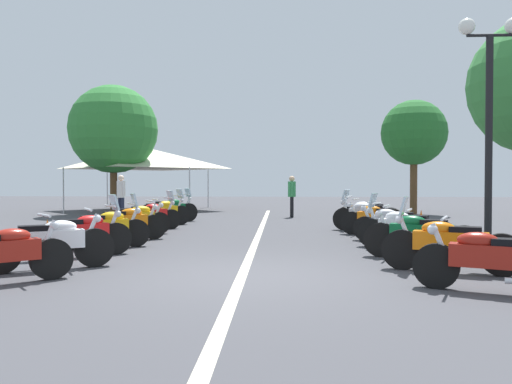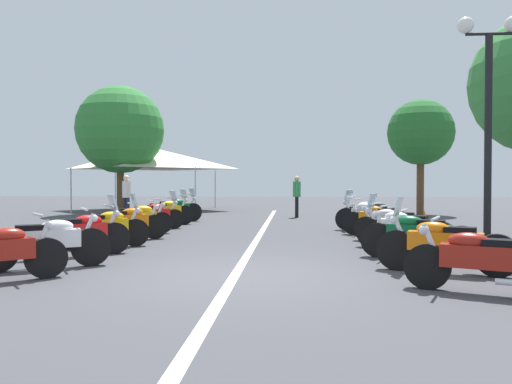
{
  "view_description": "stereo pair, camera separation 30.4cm",
  "coord_description": "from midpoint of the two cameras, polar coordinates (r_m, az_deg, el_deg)",
  "views": [
    {
      "loc": [
        -7.79,
        -0.6,
        1.47
      ],
      "look_at": [
        4.51,
        0.0,
        1.21
      ],
      "focal_mm": 35.22,
      "sensor_mm": 36.0,
      "label": 1
    },
    {
      "loc": [
        -7.79,
        -0.9,
        1.47
      ],
      "look_at": [
        4.51,
        0.0,
        1.21
      ],
      "focal_mm": 35.22,
      "sensor_mm": 36.0,
      "label": 2
    }
  ],
  "objects": [
    {
      "name": "bystander_1",
      "position": [
        20.51,
        3.67,
        -0.12
      ],
      "size": [
        0.53,
        0.32,
        1.69
      ],
      "rotation": [
        0.0,
        0.0,
        1.58
      ],
      "color": "black",
      "rests_on": "ground_plane"
    },
    {
      "name": "motorcycle_right_row_4",
      "position": [
        12.66,
        14.58,
        -3.47
      ],
      "size": [
        0.9,
        1.9,
        0.98
      ],
      "rotation": [
        0.0,
        0.0,
        1.26
      ],
      "color": "black",
      "rests_on": "ground_plane"
    },
    {
      "name": "roadside_tree_2",
      "position": [
        23.49,
        -16.25,
        6.83
      ],
      "size": [
        3.92,
        3.92,
        5.76
      ],
      "color": "brown",
      "rests_on": "ground_plane"
    },
    {
      "name": "motorcycle_left_row_5",
      "position": [
        14.14,
        -14.16,
        -2.96
      ],
      "size": [
        1.12,
        1.8,
        0.99
      ],
      "rotation": [
        0.0,
        0.0,
        -1.06
      ],
      "color": "black",
      "rests_on": "ground_plane"
    },
    {
      "name": "motorcycle_left_row_3",
      "position": [
        11.53,
        -17.5,
        -3.85
      ],
      "size": [
        1.09,
        1.84,
        1.2
      ],
      "rotation": [
        0.0,
        0.0,
        -1.09
      ],
      "color": "black",
      "rests_on": "ground_plane"
    },
    {
      "name": "motorcycle_left_row_2",
      "position": [
        10.35,
        -19.91,
        -4.42
      ],
      "size": [
        1.32,
        1.68,
        1.21
      ],
      "rotation": [
        0.0,
        0.0,
        -0.92
      ],
      "color": "black",
      "rests_on": "ground_plane"
    },
    {
      "name": "bystander_0",
      "position": [
        19.91,
        -15.49,
        -0.16
      ],
      "size": [
        0.37,
        0.43,
        1.71
      ],
      "rotation": [
        0.0,
        0.0,
        2.45
      ],
      "color": "#1E2338",
      "rests_on": "ground_plane"
    },
    {
      "name": "motorcycle_right_row_1",
      "position": [
        8.62,
        20.03,
        -5.48
      ],
      "size": [
        1.0,
        2.07,
        1.22
      ],
      "rotation": [
        0.0,
        0.0,
        1.2
      ],
      "color": "black",
      "rests_on": "ground_plane"
    },
    {
      "name": "motorcycle_right_row_6",
      "position": [
        15.18,
        11.95,
        -2.56
      ],
      "size": [
        0.98,
        2.03,
        1.23
      ],
      "rotation": [
        0.0,
        0.0,
        1.21
      ],
      "color": "black",
      "rests_on": "ground_plane"
    },
    {
      "name": "motorcycle_left_row_6",
      "position": [
        15.43,
        -12.64,
        -2.57
      ],
      "size": [
        1.43,
        1.77,
        1.19
      ],
      "rotation": [
        0.0,
        0.0,
        -0.91
      ],
      "color": "black",
      "rests_on": "ground_plane"
    },
    {
      "name": "motorcycle_left_row_8",
      "position": [
        18.26,
        -10.24,
        -1.91
      ],
      "size": [
        1.42,
        1.87,
        1.22
      ],
      "rotation": [
        0.0,
        0.0,
        -0.94
      ],
      "color": "black",
      "rests_on": "ground_plane"
    },
    {
      "name": "lane_centre_stripe",
      "position": [
        13.01,
        -0.54,
        -5.26
      ],
      "size": [
        24.37,
        0.16,
        0.01
      ],
      "primitive_type": "cube",
      "color": "beige",
      "rests_on": "ground_plane"
    },
    {
      "name": "event_tent",
      "position": [
        26.05,
        -12.99,
        3.79
      ],
      "size": [
        6.38,
        6.38,
        3.2
      ],
      "color": "beige",
      "rests_on": "ground_plane"
    },
    {
      "name": "traffic_cone_1",
      "position": [
        12.44,
        -23.24,
        -4.32
      ],
      "size": [
        0.36,
        0.36,
        0.61
      ],
      "color": "orange",
      "rests_on": "ground_plane"
    },
    {
      "name": "roadside_tree_1",
      "position": [
        23.66,
        17.14,
        6.41
      ],
      "size": [
        2.91,
        2.91,
        5.11
      ],
      "color": "brown",
      "rests_on": "ground_plane"
    },
    {
      "name": "motorcycle_right_row_5",
      "position": [
        13.95,
        12.99,
        -2.98
      ],
      "size": [
        1.0,
        1.95,
        1.0
      ],
      "rotation": [
        0.0,
        0.0,
        1.18
      ],
      "color": "black",
      "rests_on": "ground_plane"
    },
    {
      "name": "traffic_cone_0",
      "position": [
        15.88,
        17.71,
        -3.09
      ],
      "size": [
        0.36,
        0.36,
        0.61
      ],
      "color": "orange",
      "rests_on": "ground_plane"
    },
    {
      "name": "motorcycle_left_row_4",
      "position": [
        12.86,
        -15.3,
        -3.36
      ],
      "size": [
        1.17,
        1.89,
        0.99
      ],
      "rotation": [
        0.0,
        0.0,
        -1.05
      ],
      "color": "black",
      "rests_on": "ground_plane"
    },
    {
      "name": "motorcycle_right_row_0",
      "position": [
        7.26,
        23.99,
        -6.97
      ],
      "size": [
        1.01,
        1.9,
        0.99
      ],
      "rotation": [
        0.0,
        0.0,
        1.16
      ],
      "color": "black",
      "rests_on": "ground_plane"
    },
    {
      "name": "motorcycle_right_row_7",
      "position": [
        16.63,
        11.99,
        -2.27
      ],
      "size": [
        1.04,
        1.97,
        1.21
      ],
      "rotation": [
        0.0,
        0.0,
        1.15
      ],
      "color": "black",
      "rests_on": "ground_plane"
    },
    {
      "name": "motorcycle_left_row_7",
      "position": [
        16.87,
        -11.18,
        -2.2
      ],
      "size": [
        1.46,
        1.71,
        1.22
      ],
      "rotation": [
        0.0,
        0.0,
        -0.88
      ],
      "color": "black",
      "rests_on": "ground_plane"
    },
    {
      "name": "ground_plane",
      "position": [
        7.96,
        -2.7,
        -9.43
      ],
      "size": [
        80.0,
        80.0,
        0.0
      ],
      "primitive_type": "plane",
      "color": "#424247"
    },
    {
      "name": "motorcycle_left_row_1",
      "position": [
        9.05,
        -23.21,
        -5.26
      ],
      "size": [
        1.21,
        1.88,
        1.01
      ],
      "rotation": [
        0.0,
        0.0,
        -1.03
      ],
      "color": "black",
      "rests_on": "ground_plane"
    },
    {
      "name": "street_lamp_twin_globe",
      "position": [
        11.08,
        24.23,
        10.24
      ],
      "size": [
        0.32,
        1.22,
        4.7
      ],
      "color": "black",
      "rests_on": "ground_plane"
    },
    {
      "name": "motorcycle_right_row_3",
      "position": [
        11.31,
        15.72,
        -3.91
      ],
      "size": [
        1.14,
        1.95,
        1.21
      ],
      "rotation": [
        0.0,
        0.0,
        1.09
      ],
      "color": "black",
      "rests_on": "ground_plane"
    },
    {
      "name": "motorcycle_right_row_2",
      "position": [
        9.93,
        17.32,
        -4.64
      ],
      "size": [
        1.0,
        2.07,
        1.01
      ],
      "rotation": [
        0.0,
        0.0,
        1.2
      ],
      "color": "black",
      "rests_on": "ground_plane"
    }
  ]
}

